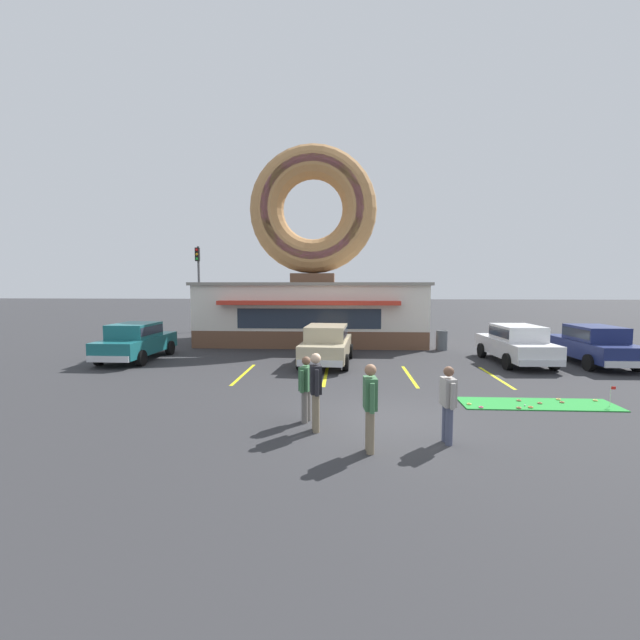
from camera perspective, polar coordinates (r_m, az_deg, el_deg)
The scene contains 28 objects.
ground_plane at distance 10.76m, azimuth 8.52°, elevation -13.05°, with size 160.00×160.00×0.00m, color #2D2D30.
donut_shop_building at distance 24.20m, azimuth -0.95°, elevation 5.93°, with size 12.30×6.75×10.96m.
putting_mat at distance 13.30m, azimuth 27.02°, elevation -9.96°, with size 4.13×1.19×0.03m, color green.
mini_donut_near_left at distance 13.35m, azimuth 24.99°, elevation -9.69°, with size 0.13×0.13×0.04m, color #A5724C.
mini_donut_near_right at distance 12.27m, azimuth 20.68°, elevation -10.82°, with size 0.13×0.13×0.04m, color #D8667F.
mini_donut_mid_left at distance 13.70m, azimuth 29.55°, elevation -9.50°, with size 0.13×0.13×0.04m, color #A5724C.
mini_donut_mid_centre at distance 12.78m, azimuth 26.28°, elevation -10.38°, with size 0.13×0.13×0.04m, color #D17F47.
mini_donut_mid_right at distance 13.31m, azimuth 27.26°, elevation -9.82°, with size 0.13×0.13×0.04m, color #A5724C.
mini_donut_far_left at distance 12.47m, azimuth 19.27°, elevation -10.52°, with size 0.13×0.13×0.04m, color #E5C666.
mini_donut_far_centre at distance 13.97m, azimuth 29.19°, elevation -9.21°, with size 0.13×0.13×0.04m, color #E5C666.
mini_donut_far_right at distance 14.37m, azimuth 32.83°, elevation -8.99°, with size 0.13×0.13×0.04m, color #E5C666.
mini_donut_extra at distance 12.59m, azimuth 24.99°, elevation -10.56°, with size 0.13×0.13×0.04m, color #A5724C.
golf_ball at distance 12.90m, azimuth 25.64°, elevation -10.20°, with size 0.04×0.04×0.04m, color white.
putting_flag_pin at distance 13.93m, azimuth 34.40°, elevation -7.85°, with size 0.13×0.01×0.55m.
car_teal at distance 20.09m, azimuth -23.33°, elevation -2.45°, with size 2.04×4.59×1.60m.
car_white at distance 19.39m, azimuth 24.69°, elevation -2.75°, with size 2.12×4.63×1.60m.
car_navy at distance 20.62m, azimuth 32.64°, elevation -2.65°, with size 2.03×4.58×1.60m.
car_champagne at distance 17.56m, azimuth 0.90°, elevation -3.06°, with size 2.23×4.67×1.60m.
pedestrian_blue_sweater_man at distance 9.33m, azimuth 16.69°, elevation -10.31°, with size 0.29×0.59×1.62m.
pedestrian_hooded_kid at distance 9.64m, azimuth -0.58°, elevation -9.02°, with size 0.30×0.59×1.76m.
pedestrian_leather_jacket_man at distance 8.54m, azimuth 6.70°, elevation -10.96°, with size 0.27×0.59×1.75m.
pedestrian_clipboard_woman at distance 10.30m, azimuth -1.85°, elevation -8.79°, with size 0.35×0.57×1.58m.
trash_bin at distance 22.10m, azimuth 15.92°, elevation -2.58°, with size 0.57×0.57×0.97m.
traffic_light_pole at distance 30.24m, azimuth -15.90°, elevation 5.49°, with size 0.28×0.47×5.80m.
parking_stripe_far_left at distance 15.97m, azimuth -10.13°, elevation -7.11°, with size 0.12×3.60×0.01m, color yellow.
parking_stripe_left at distance 15.56m, azimuth 0.77°, elevation -7.35°, with size 0.12×3.60×0.01m, color yellow.
parking_stripe_mid_left at distance 15.72m, azimuth 11.85°, elevation -7.33°, with size 0.12×3.60×0.01m, color yellow.
parking_stripe_centre at distance 16.44m, azimuth 22.33°, elevation -7.06°, with size 0.12×3.60×0.01m, color yellow.
Camera 1 is at (-0.97, -10.19, 3.31)m, focal length 24.00 mm.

